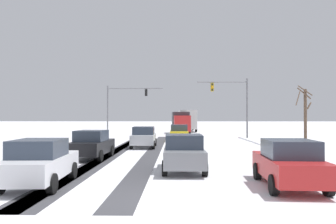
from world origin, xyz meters
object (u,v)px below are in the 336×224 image
(car_grey_fourth, at_px, (184,153))
(car_white_fifth, at_px, (40,162))
(traffic_signal_far_left, at_px, (123,101))
(car_silver_second, at_px, (144,137))
(bus_oncoming, at_px, (187,119))
(box_truck_delivery, at_px, (181,122))
(car_black_third, at_px, (92,144))
(bare_tree_sidewalk_mid, at_px, (305,113))
(car_yellow_cab_lead, at_px, (179,133))
(car_red_sixth, at_px, (289,163))
(traffic_signal_near_right, at_px, (234,98))

(car_grey_fourth, bearing_deg, car_white_fifth, -147.63)
(traffic_signal_far_left, relative_size, car_silver_second, 1.80)
(car_grey_fourth, relative_size, bus_oncoming, 0.37)
(car_white_fifth, relative_size, box_truck_delivery, 0.56)
(traffic_signal_far_left, relative_size, car_black_third, 1.78)
(car_silver_second, bearing_deg, bare_tree_sidewalk_mid, 22.99)
(car_white_fifth, relative_size, bare_tree_sidewalk_mid, 0.78)
(car_silver_second, xyz_separation_m, bare_tree_sidewalk_mid, (14.78, 6.27, 1.95))
(car_black_third, bearing_deg, bare_tree_sidewalk_mid, 37.37)
(car_yellow_cab_lead, distance_m, car_grey_fourth, 17.41)
(car_white_fifth, bearing_deg, car_red_sixth, -0.00)
(car_silver_second, relative_size, car_black_third, 0.99)
(traffic_signal_far_left, relative_size, car_yellow_cab_lead, 1.81)
(traffic_signal_near_right, height_order, car_red_sixth, traffic_signal_near_right)
(traffic_signal_near_right, distance_m, car_white_fifth, 26.94)
(box_truck_delivery, bearing_deg, car_grey_fourth, -90.62)
(car_black_third, relative_size, box_truck_delivery, 0.56)
(car_silver_second, relative_size, bus_oncoming, 0.37)
(bus_oncoming, bearing_deg, box_truck_delivery, -97.70)
(traffic_signal_near_right, height_order, bus_oncoming, traffic_signal_near_right)
(car_black_third, bearing_deg, traffic_signal_near_right, 57.10)
(car_silver_second, height_order, bare_tree_sidewalk_mid, bare_tree_sidewalk_mid)
(traffic_signal_far_left, xyz_separation_m, bare_tree_sidewalk_mid, (19.23, -11.89, -1.74))
(car_yellow_cab_lead, height_order, car_black_third, same)
(box_truck_delivery, bearing_deg, car_yellow_cab_lead, -91.52)
(car_yellow_cab_lead, relative_size, box_truck_delivery, 0.55)
(car_red_sixth, relative_size, box_truck_delivery, 0.56)
(box_truck_delivery, bearing_deg, car_white_fifth, -98.88)
(traffic_signal_far_left, relative_size, car_grey_fourth, 1.81)
(car_silver_second, height_order, car_grey_fourth, same)
(traffic_signal_far_left, bearing_deg, bus_oncoming, 50.81)
(car_yellow_cab_lead, xyz_separation_m, bus_oncoming, (1.51, 22.42, 1.18))
(car_white_fifth, bearing_deg, car_black_third, 90.40)
(car_white_fifth, height_order, car_red_sixth, same)
(car_silver_second, xyz_separation_m, car_white_fifth, (-2.25, -14.17, 0.00))
(car_grey_fourth, distance_m, car_red_sixth, 4.76)
(car_yellow_cab_lead, bearing_deg, car_red_sixth, -80.27)
(car_red_sixth, relative_size, bus_oncoming, 0.38)
(traffic_signal_far_left, relative_size, car_white_fifth, 1.77)
(car_silver_second, distance_m, car_black_third, 7.16)
(car_red_sixth, distance_m, bus_oncoming, 43.12)
(bare_tree_sidewalk_mid, bearing_deg, traffic_signal_near_right, 147.20)
(traffic_signal_near_right, distance_m, box_truck_delivery, 12.01)
(car_yellow_cab_lead, relative_size, car_grey_fourth, 1.00)
(car_yellow_cab_lead, bearing_deg, car_white_fifth, -103.75)
(car_grey_fourth, bearing_deg, bus_oncoming, 87.88)
(car_grey_fourth, bearing_deg, traffic_signal_far_left, 104.03)
(car_black_third, bearing_deg, car_red_sixth, -40.54)
(traffic_signal_near_right, xyz_separation_m, bus_oncoming, (-4.38, 18.69, -2.40))
(bus_oncoming, bearing_deg, car_red_sixth, -87.30)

